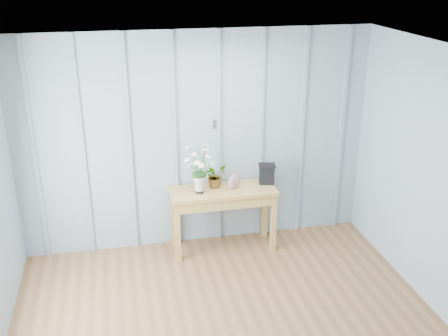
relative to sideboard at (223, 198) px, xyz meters
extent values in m
cube|color=#8AA2B0|center=(-0.25, 0.25, 0.61)|extent=(4.00, 0.01, 2.50)
cube|color=white|center=(-0.25, -1.99, 1.86)|extent=(4.00, 4.50, 0.01)
cube|color=#A5A6AA|center=(-0.05, 0.24, 0.81)|extent=(0.03, 0.01, 0.10)
cube|color=#7E91A1|center=(-2.00, 0.24, 0.61)|extent=(0.04, 0.03, 2.50)
cube|color=#7E91A1|center=(-1.50, 0.24, 0.61)|extent=(0.04, 0.03, 2.50)
cube|color=#7E91A1|center=(-1.00, 0.24, 0.61)|extent=(0.04, 0.03, 2.50)
cube|color=#7E91A1|center=(-0.50, 0.24, 0.61)|extent=(0.04, 0.03, 2.50)
cube|color=#7E91A1|center=(0.00, 0.24, 0.61)|extent=(0.04, 0.03, 2.50)
cube|color=#7E91A1|center=(0.50, 0.24, 0.61)|extent=(0.04, 0.03, 2.50)
cube|color=#7E91A1|center=(1.00, 0.24, 0.61)|extent=(0.04, 0.03, 2.50)
cube|color=#7E91A1|center=(1.50, 0.24, 0.61)|extent=(0.04, 0.03, 2.50)
cube|color=#AA8540|center=(0.00, 0.00, 0.09)|extent=(1.20, 0.45, 0.04)
cube|color=#AA8540|center=(0.00, 0.00, 0.01)|extent=(1.13, 0.42, 0.12)
cube|color=#AA8540|center=(-0.55, -0.18, -0.28)|extent=(0.06, 0.06, 0.71)
cube|color=#AA8540|center=(0.55, -0.18, -0.28)|extent=(0.06, 0.06, 0.71)
cube|color=#AA8540|center=(-0.55, 0.18, -0.28)|extent=(0.06, 0.06, 0.71)
cube|color=#AA8540|center=(0.55, 0.18, -0.28)|extent=(0.06, 0.06, 0.71)
cylinder|color=black|center=(-0.28, -0.04, 0.14)|extent=(0.09, 0.09, 0.06)
cone|color=beige|center=(-0.28, -0.04, 0.23)|extent=(0.14, 0.14, 0.21)
ellipsoid|color=#0F3711|center=(-0.28, -0.04, 0.33)|extent=(0.16, 0.14, 0.09)
imported|color=#0F3711|center=(-0.07, 0.09, 0.25)|extent=(0.33, 0.31, 0.28)
ellipsoid|color=#804955|center=(0.13, -0.02, 0.21)|extent=(0.18, 0.14, 0.18)
cube|color=black|center=(0.53, 0.06, 0.22)|extent=(0.19, 0.16, 0.21)
cube|color=black|center=(0.53, 0.06, 0.34)|extent=(0.22, 0.18, 0.02)
camera|label=1|loc=(-1.13, -5.28, 2.56)|focal=42.00mm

